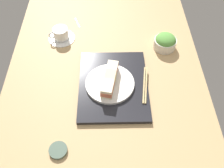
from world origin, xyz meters
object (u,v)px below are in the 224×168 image
Objects in this scene: sandwich_middle at (110,79)px; small_sauce_dish at (58,150)px; coffee_cup at (61,35)px; sandwich_near at (108,89)px; sandwich_plate at (110,84)px; sandwich_far at (112,70)px; chopsticks_pair at (145,85)px; teaspoon at (76,20)px; salad_bowl at (165,42)px.

sandwich_middle is 1.19× the size of small_sauce_dish.
sandwich_near is at bearing -147.33° from coffee_cup.
sandwich_plate is 3.57cm from sandwich_middle.
sandwich_near is 1.17× the size of small_sauce_dish.
coffee_cup reaches higher than sandwich_plate.
sandwich_far is at bearing -30.78° from small_sauce_dish.
chopsticks_pair is 49.65cm from small_sauce_dish.
sandwich_middle is at bearing -10.96° from sandwich_near.
sandwich_plate is at bearing 87.86° from chopsticks_pair.
sandwich_near is 19.15cm from chopsticks_pair.
chopsticks_pair is 56.49cm from coffee_cup.
sandwich_near is 33.74cm from small_sauce_dish.
sandwich_middle is 1.05× the size of sandwich_far.
sandwich_plate is at bearing -10.96° from sandwich_near.
sandwich_far is at bearing 67.81° from chopsticks_pair.
teaspoon is at bearing -1.05° from small_sauce_dish.
salad_bowl is at bearing -48.53° from sandwich_middle.
sandwich_far reaches higher than coffee_cup.
sandwich_far reaches higher than small_sauce_dish.
coffee_cup is at bearing 37.97° from sandwich_plate.
salad_bowl reaches higher than coffee_cup.
sandwich_near is at bearing 136.02° from salad_bowl.
sandwich_plate reaches higher than teaspoon.
sandwich_far reaches higher than salad_bowl.
chopsticks_pair is (-0.63, -16.88, -3.94)cm from sandwich_middle.
sandwich_middle is at bearing -142.03° from coffee_cup.
small_sauce_dish is at bearing 129.40° from chopsticks_pair.
small_sauce_dish is (-59.02, 51.89, -3.24)cm from salad_bowl.
salad_bowl reaches higher than small_sauce_dish.
coffee_cup is (28.97, 28.26, -2.95)cm from sandwich_far.
coffee_cup is at bearing 51.19° from chopsticks_pair.
sandwich_plate is at bearing -158.59° from teaspoon.
sandwich_near is 0.60× the size of coffee_cup.
chopsticks_pair is at bearing -128.81° from coffee_cup.
sandwich_far is at bearing -10.96° from sandwich_near.
chopsticks_pair is 63.35cm from teaspoon.
sandwich_middle is 5.91cm from sandwich_far.
chopsticks_pair is (-6.43, -15.75, -3.72)cm from sandwich_far.
sandwich_plate reaches higher than small_sauce_dish.
sandwich_near is 0.99× the size of sandwich_middle.
teaspoon is at bearing 35.57° from chopsticks_pair.
sandwich_far is at bearing -10.96° from sandwich_plate.
sandwich_middle reaches higher than sandwich_far.
sandwich_far is 0.70× the size of salad_bowl.
sandwich_far reaches higher than teaspoon.
sandwich_plate is at bearing -142.03° from coffee_cup.
sandwich_plate is at bearing 90.00° from sandwich_middle.
small_sauce_dish is at bearing 178.95° from teaspoon.
sandwich_middle is 40.66cm from salad_bowl.
small_sauce_dish is 83.02cm from teaspoon.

